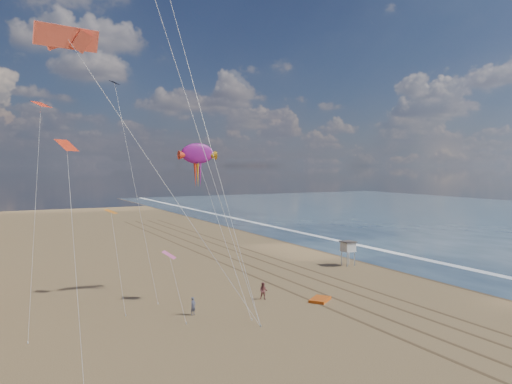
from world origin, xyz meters
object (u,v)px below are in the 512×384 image
at_px(show_kite, 198,154).
at_px(grounded_kite, 320,300).
at_px(lifeguard_stand, 348,247).
at_px(kite_flyer_b, 263,291).
at_px(kite_flyer_a, 193,306).

bearing_deg(show_kite, grounded_kite, -44.97).
xyz_separation_m(lifeguard_stand, kite_flyer_b, (-16.58, -8.77, -1.53)).
bearing_deg(grounded_kite, show_kite, 98.48).
xyz_separation_m(show_kite, kite_flyer_a, (-3.20, -7.05, -12.60)).
relative_size(show_kite, kite_flyer_a, 11.22).
relative_size(lifeguard_stand, kite_flyer_b, 1.91).
bearing_deg(lifeguard_stand, grounded_kite, -136.70).
distance_m(lifeguard_stand, kite_flyer_b, 18.82).
bearing_deg(kite_flyer_b, grounded_kite, 2.34).
xyz_separation_m(grounded_kite, show_kite, (-8.44, 8.43, 13.21)).
relative_size(grounded_kite, show_kite, 0.14).
xyz_separation_m(kite_flyer_a, kite_flyer_b, (7.35, 1.43, 0.05)).
bearing_deg(grounded_kite, lifeguard_stand, 6.75).
distance_m(grounded_kite, kite_flyer_b, 5.17).
xyz_separation_m(lifeguard_stand, grounded_kite, (-12.29, -11.58, -2.19)).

